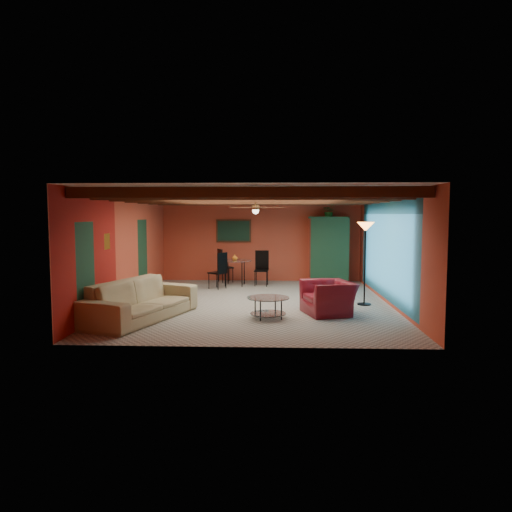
{
  "coord_description": "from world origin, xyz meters",
  "views": [
    {
      "loc": [
        0.51,
        -11.73,
        2.2
      ],
      "look_at": [
        0.0,
        0.2,
        1.15
      ],
      "focal_mm": 33.53,
      "sensor_mm": 36.0,
      "label": 1
    }
  ],
  "objects_px": {
    "armchair": "(328,298)",
    "armoire": "(329,251)",
    "sofa": "(141,300)",
    "coffee_table": "(268,307)",
    "floor_lamp": "(365,264)",
    "vase": "(235,247)",
    "dining_table": "(235,268)",
    "potted_plant": "(329,211)"
  },
  "relations": [
    {
      "from": "potted_plant",
      "to": "vase",
      "type": "xyz_separation_m",
      "value": [
        -2.97,
        -0.82,
        -1.12
      ]
    },
    {
      "from": "armoire",
      "to": "potted_plant",
      "type": "relative_size",
      "value": 4.32
    },
    {
      "from": "armoire",
      "to": "vase",
      "type": "height_order",
      "value": "armoire"
    },
    {
      "from": "vase",
      "to": "coffee_table",
      "type": "bearing_deg",
      "value": -76.58
    },
    {
      "from": "coffee_table",
      "to": "floor_lamp",
      "type": "xyz_separation_m",
      "value": [
        2.31,
        1.61,
        0.78
      ]
    },
    {
      "from": "dining_table",
      "to": "floor_lamp",
      "type": "height_order",
      "value": "floor_lamp"
    },
    {
      "from": "armchair",
      "to": "coffee_table",
      "type": "bearing_deg",
      "value": -86.15
    },
    {
      "from": "armoire",
      "to": "potted_plant",
      "type": "xyz_separation_m",
      "value": [
        0.0,
        0.0,
        1.27
      ]
    },
    {
      "from": "coffee_table",
      "to": "vase",
      "type": "bearing_deg",
      "value": 103.42
    },
    {
      "from": "dining_table",
      "to": "sofa",
      "type": "bearing_deg",
      "value": -107.45
    },
    {
      "from": "floor_lamp",
      "to": "vase",
      "type": "relative_size",
      "value": 11.51
    },
    {
      "from": "armchair",
      "to": "coffee_table",
      "type": "distance_m",
      "value": 1.41
    },
    {
      "from": "armchair",
      "to": "dining_table",
      "type": "relative_size",
      "value": 0.53
    },
    {
      "from": "armchair",
      "to": "vase",
      "type": "bearing_deg",
      "value": -166.32
    },
    {
      "from": "dining_table",
      "to": "vase",
      "type": "bearing_deg",
      "value": 0.0
    },
    {
      "from": "sofa",
      "to": "dining_table",
      "type": "bearing_deg",
      "value": 1.76
    },
    {
      "from": "armchair",
      "to": "armoire",
      "type": "bearing_deg",
      "value": 157.22
    },
    {
      "from": "floor_lamp",
      "to": "potted_plant",
      "type": "height_order",
      "value": "potted_plant"
    },
    {
      "from": "dining_table",
      "to": "armoire",
      "type": "distance_m",
      "value": 3.12
    },
    {
      "from": "coffee_table",
      "to": "dining_table",
      "type": "distance_m",
      "value": 4.79
    },
    {
      "from": "vase",
      "to": "floor_lamp",
      "type": "bearing_deg",
      "value": -41.67
    },
    {
      "from": "dining_table",
      "to": "potted_plant",
      "type": "distance_m",
      "value": 3.54
    },
    {
      "from": "armoire",
      "to": "potted_plant",
      "type": "height_order",
      "value": "potted_plant"
    },
    {
      "from": "coffee_table",
      "to": "armoire",
      "type": "height_order",
      "value": "armoire"
    },
    {
      "from": "dining_table",
      "to": "floor_lamp",
      "type": "bearing_deg",
      "value": -41.67
    },
    {
      "from": "coffee_table",
      "to": "potted_plant",
      "type": "height_order",
      "value": "potted_plant"
    },
    {
      "from": "armchair",
      "to": "armoire",
      "type": "xyz_separation_m",
      "value": [
        0.54,
        4.98,
        0.67
      ]
    },
    {
      "from": "armchair",
      "to": "sofa",
      "type": "bearing_deg",
      "value": -96.33
    },
    {
      "from": "potted_plant",
      "to": "vase",
      "type": "bearing_deg",
      "value": -164.6
    },
    {
      "from": "potted_plant",
      "to": "armoire",
      "type": "bearing_deg",
      "value": 0.0
    },
    {
      "from": "sofa",
      "to": "armoire",
      "type": "bearing_deg",
      "value": -19.12
    },
    {
      "from": "armoire",
      "to": "floor_lamp",
      "type": "height_order",
      "value": "armoire"
    },
    {
      "from": "vase",
      "to": "potted_plant",
      "type": "bearing_deg",
      "value": 15.4
    },
    {
      "from": "vase",
      "to": "sofa",
      "type": "bearing_deg",
      "value": -107.45
    },
    {
      "from": "sofa",
      "to": "floor_lamp",
      "type": "height_order",
      "value": "floor_lamp"
    },
    {
      "from": "sofa",
      "to": "coffee_table",
      "type": "bearing_deg",
      "value": -65.92
    },
    {
      "from": "vase",
      "to": "dining_table",
      "type": "bearing_deg",
      "value": 0.0
    },
    {
      "from": "floor_lamp",
      "to": "vase",
      "type": "bearing_deg",
      "value": 138.33
    },
    {
      "from": "dining_table",
      "to": "armchair",
      "type": "bearing_deg",
      "value": -59.76
    },
    {
      "from": "floor_lamp",
      "to": "potted_plant",
      "type": "distance_m",
      "value": 4.1
    },
    {
      "from": "sofa",
      "to": "armchair",
      "type": "bearing_deg",
      "value": -60.55
    },
    {
      "from": "armchair",
      "to": "armoire",
      "type": "relative_size",
      "value": 0.54
    }
  ]
}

